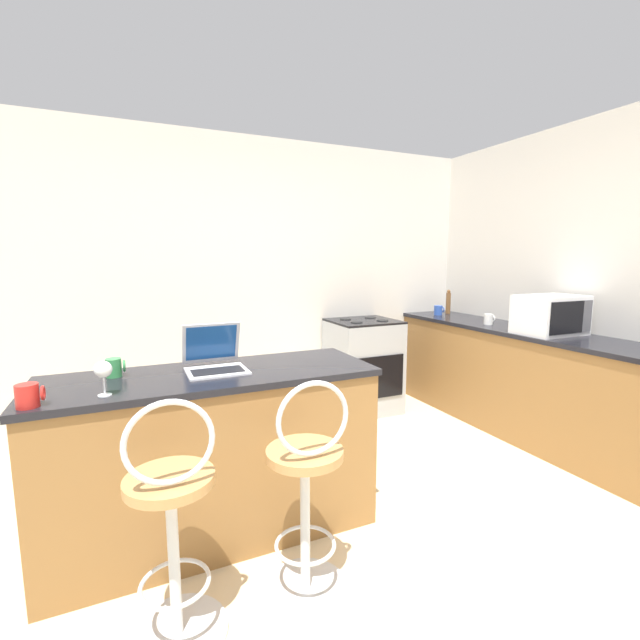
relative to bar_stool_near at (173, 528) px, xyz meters
The scene contains 15 objects.
ground_plane 0.97m from the bar_stool_near, ahead, with size 20.00×20.00×0.00m, color beige.
wall_back 2.59m from the bar_stool_near, 69.85° to the left, with size 12.00×0.06×2.60m.
breakfast_bar 0.68m from the bar_stool_near, 65.65° to the left, with size 1.71×0.61×0.91m.
counter_right 3.09m from the bar_stool_near, 16.78° to the left, with size 0.60×2.80×0.91m.
bar_stool_near is the anchor object (origin of this frame).
bar_stool_far 0.56m from the bar_stool_near, ahead, with size 0.40×0.40×1.02m.
laptop 0.89m from the bar_stool_near, 65.99° to the left, with size 0.31×0.32×0.25m.
microwave 3.08m from the bar_stool_near, 13.30° to the left, with size 0.51×0.36×0.31m.
stove_range 2.80m from the bar_stool_near, 44.85° to the left, with size 0.63×0.58×0.92m.
mug_red 0.79m from the bar_stool_near, 141.90° to the left, with size 0.10×0.08×0.10m.
mug_white 3.18m from the bar_stool_near, 23.72° to the left, with size 0.09×0.08×0.10m.
mug_green 0.90m from the bar_stool_near, 104.19° to the left, with size 0.09×0.08×0.09m.
mug_blue 3.55m from the bar_stool_near, 34.38° to the left, with size 0.11×0.09×0.10m.
pepper_mill 3.73m from the bar_stool_near, 33.48° to the left, with size 0.05×0.05×0.26m.
wine_glass_tall 0.72m from the bar_stool_near, 117.63° to the left, with size 0.07×0.07×0.16m.
Camera 1 is at (-0.95, -1.62, 1.51)m, focal length 24.00 mm.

